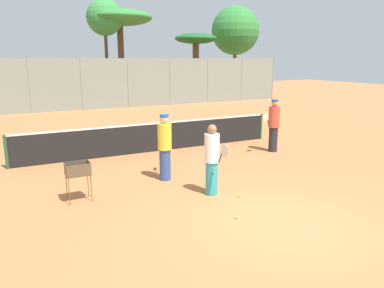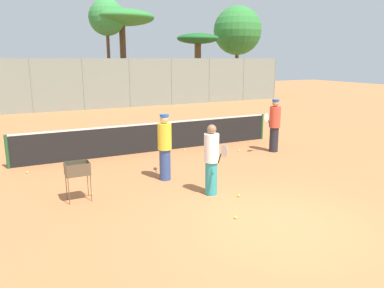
# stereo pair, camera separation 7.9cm
# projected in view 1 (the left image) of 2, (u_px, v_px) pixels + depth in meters

# --- Properties ---
(ground_plane) EXTENTS (80.00, 80.00, 0.00)m
(ground_plane) POSITION_uv_depth(u_px,v_px,m) (280.00, 225.00, 7.67)
(ground_plane) COLOR #C67242
(tennis_net) EXTENTS (9.80, 0.10, 1.07)m
(tennis_net) POSITION_uv_depth(u_px,v_px,m) (154.00, 137.00, 13.62)
(tennis_net) COLOR #26592D
(tennis_net) RESTS_ON ground_plane
(back_fence) EXTENTS (31.57, 0.08, 3.35)m
(back_fence) POSITION_uv_depth(u_px,v_px,m) (82.00, 85.00, 24.36)
(back_fence) COLOR gray
(back_fence) RESTS_ON ground_plane
(tree_0) EXTENTS (2.69, 2.69, 7.68)m
(tree_0) POSITION_uv_depth(u_px,v_px,m) (105.00, 18.00, 27.93)
(tree_0) COLOR brown
(tree_0) RESTS_ON ground_plane
(tree_1) EXTENTS (5.03, 5.03, 7.04)m
(tree_1) POSITION_uv_depth(u_px,v_px,m) (120.00, 19.00, 28.80)
(tree_1) COLOR brown
(tree_1) RESTS_ON ground_plane
(tree_2) EXTENTS (4.34, 4.34, 7.97)m
(tree_2) POSITION_uv_depth(u_px,v_px,m) (235.00, 31.00, 33.92)
(tree_2) COLOR brown
(tree_2) RESTS_ON ground_plane
(tree_3) EXTENTS (3.50, 3.50, 5.39)m
(tree_3) POSITION_uv_depth(u_px,v_px,m) (196.00, 42.00, 31.17)
(tree_3) COLOR brown
(tree_3) RESTS_ON ground_plane
(player_white_outfit) EXTENTS (0.37, 0.93, 1.78)m
(player_white_outfit) POSITION_uv_depth(u_px,v_px,m) (212.00, 159.00, 9.22)
(player_white_outfit) COLOR teal
(player_white_outfit) RESTS_ON ground_plane
(player_red_cap) EXTENTS (0.63, 0.83, 1.86)m
(player_red_cap) POSITION_uv_depth(u_px,v_px,m) (165.00, 146.00, 10.35)
(player_red_cap) COLOR #334C8C
(player_red_cap) RESTS_ON ground_plane
(player_yellow_shirt) EXTENTS (0.92, 0.47, 1.91)m
(player_yellow_shirt) POSITION_uv_depth(u_px,v_px,m) (274.00, 125.00, 13.55)
(player_yellow_shirt) COLOR #26262D
(player_yellow_shirt) RESTS_ON ground_plane
(ball_cart) EXTENTS (0.56, 0.41, 0.95)m
(ball_cart) POSITION_uv_depth(u_px,v_px,m) (78.00, 172.00, 8.83)
(ball_cart) COLOR brown
(ball_cart) RESTS_ON ground_plane
(tennis_ball_0) EXTENTS (0.07, 0.07, 0.07)m
(tennis_ball_0) POSITION_uv_depth(u_px,v_px,m) (239.00, 195.00, 9.24)
(tennis_ball_0) COLOR #D1E54C
(tennis_ball_0) RESTS_ON ground_plane
(tennis_ball_1) EXTENTS (0.07, 0.07, 0.07)m
(tennis_ball_1) POSITION_uv_depth(u_px,v_px,m) (88.00, 162.00, 12.23)
(tennis_ball_1) COLOR #D1E54C
(tennis_ball_1) RESTS_ON ground_plane
(tennis_ball_2) EXTENTS (0.07, 0.07, 0.07)m
(tennis_ball_2) POSITION_uv_depth(u_px,v_px,m) (91.00, 194.00, 9.32)
(tennis_ball_2) COLOR #D1E54C
(tennis_ball_2) RESTS_ON ground_plane
(tennis_ball_3) EXTENTS (0.07, 0.07, 0.07)m
(tennis_ball_3) POSITION_uv_depth(u_px,v_px,m) (184.00, 150.00, 13.81)
(tennis_ball_3) COLOR #D1E54C
(tennis_ball_3) RESTS_ON ground_plane
(tennis_ball_4) EXTENTS (0.07, 0.07, 0.07)m
(tennis_ball_4) POSITION_uv_depth(u_px,v_px,m) (237.00, 217.00, 7.97)
(tennis_ball_4) COLOR #D1E54C
(tennis_ball_4) RESTS_ON ground_plane
(tennis_ball_5) EXTENTS (0.07, 0.07, 0.07)m
(tennis_ball_5) POSITION_uv_depth(u_px,v_px,m) (27.00, 173.00, 11.08)
(tennis_ball_5) COLOR #D1E54C
(tennis_ball_5) RESTS_ON ground_plane
(tennis_ball_6) EXTENTS (0.07, 0.07, 0.07)m
(tennis_ball_6) POSITION_uv_depth(u_px,v_px,m) (238.00, 150.00, 13.75)
(tennis_ball_6) COLOR #D1E54C
(tennis_ball_6) RESTS_ON ground_plane
(parked_car) EXTENTS (4.20, 1.70, 1.60)m
(parked_car) POSITION_uv_depth(u_px,v_px,m) (36.00, 96.00, 27.08)
(parked_car) COLOR #3F4C8C
(parked_car) RESTS_ON ground_plane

